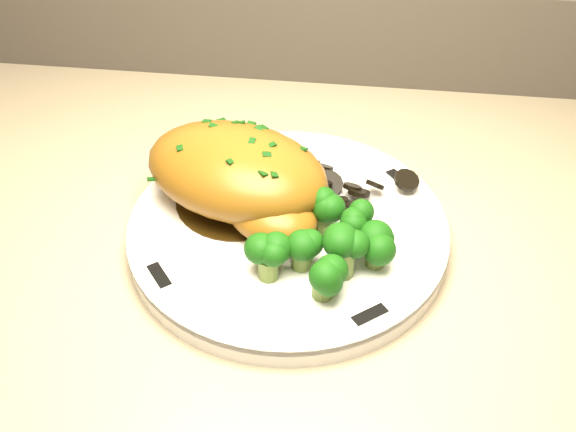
# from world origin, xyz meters

# --- Properties ---
(plate) EXTENTS (0.36, 0.36, 0.02)m
(plate) POSITION_xyz_m (-0.06, 1.70, 0.95)
(plate) COLOR white
(plate) RESTS_ON counter
(rim_accent_0) EXTENTS (0.03, 0.03, 0.00)m
(rim_accent_0) POSITION_xyz_m (0.04, 1.78, 0.96)
(rim_accent_0) COLOR black
(rim_accent_0) RESTS_ON plate
(rim_accent_1) EXTENTS (0.03, 0.03, 0.00)m
(rim_accent_1) POSITION_xyz_m (-0.14, 1.80, 0.96)
(rim_accent_1) COLOR black
(rim_accent_1) RESTS_ON plate
(rim_accent_2) EXTENTS (0.03, 0.03, 0.00)m
(rim_accent_2) POSITION_xyz_m (-0.16, 1.62, 0.96)
(rim_accent_2) COLOR black
(rim_accent_2) RESTS_ON plate
(rim_accent_3) EXTENTS (0.03, 0.03, 0.00)m
(rim_accent_3) POSITION_xyz_m (0.01, 1.60, 0.96)
(rim_accent_3) COLOR black
(rim_accent_3) RESTS_ON plate
(gravy_pool) EXTENTS (0.12, 0.12, 0.00)m
(gravy_pool) POSITION_xyz_m (-0.11, 1.73, 0.96)
(gravy_pool) COLOR #2F2008
(gravy_pool) RESTS_ON plate
(chicken_breast) EXTENTS (0.20, 0.17, 0.07)m
(chicken_breast) POSITION_xyz_m (-0.11, 1.72, 1.00)
(chicken_breast) COLOR #97611A
(chicken_breast) RESTS_ON plate
(mushroom_pile) EXTENTS (0.10, 0.08, 0.03)m
(mushroom_pile) POSITION_xyz_m (-0.01, 1.74, 0.97)
(mushroom_pile) COLOR black
(mushroom_pile) RESTS_ON plate
(broccoli_florets) EXTENTS (0.11, 0.10, 0.04)m
(broccoli_florets) POSITION_xyz_m (-0.03, 1.66, 0.98)
(broccoli_florets) COLOR olive
(broccoli_florets) RESTS_ON plate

